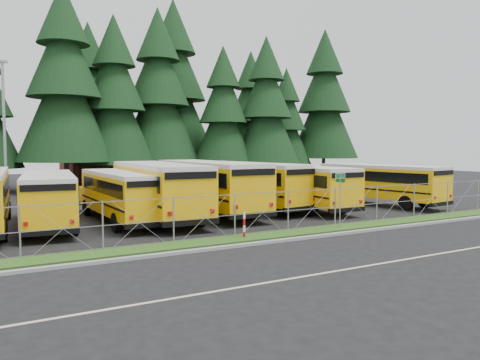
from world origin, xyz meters
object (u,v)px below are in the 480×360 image
bus_east (376,185)px  bus_2 (121,197)px  light_standard (4,127)px  street_sign (340,188)px  bus_6 (298,187)px  striped_bollard (244,225)px  bus_4 (206,188)px  bus_3 (156,191)px  bus_5 (244,186)px  bus_1 (49,200)px

bus_east → bus_2: bearing=167.5°
light_standard → street_sign: bearing=-52.4°
bus_6 → bus_east: size_ratio=1.01×
bus_2 → striped_bollard: 8.31m
bus_4 → bus_east: bus_4 is taller
bus_3 → bus_5: 6.78m
bus_east → street_sign: size_ratio=3.89×
bus_1 → bus_2: size_ratio=0.99×
bus_5 → bus_6: (3.10, -1.76, -0.10)m
bus_1 → bus_6: (15.45, -0.58, 0.06)m
bus_4 → bus_2: bearing=-174.0°
bus_3 → bus_6: bearing=0.1°
bus_3 → bus_4: 3.52m
light_standard → bus_4: bearing=-44.6°
bus_4 → bus_1: bearing=-177.5°
bus_5 → light_standard: 17.30m
bus_5 → striped_bollard: 10.21m
bus_6 → bus_east: 6.35m
bus_3 → bus_5: bearing=14.1°
bus_6 → bus_3: bearing=-179.7°
bus_3 → light_standard: (-7.14, 11.07, 3.89)m
street_sign → bus_6: bearing=70.0°
bus_2 → street_sign: (9.18, -7.51, 0.64)m
bus_5 → striped_bollard: size_ratio=9.85×
bus_2 → bus_6: (11.77, -0.41, 0.05)m
light_standard → bus_east: bearing=-28.0°
bus_east → bus_3: bearing=167.1°
bus_east → striped_bollard: bus_east is taller
bus_1 → bus_4: size_ratio=0.85×
bus_2 → striped_bollard: size_ratio=8.86×
bus_east → bus_5: bearing=156.0°
bus_6 → bus_east: bearing=-5.1°
bus_east → striped_bollard: bearing=-165.3°
bus_4 → light_standard: (-10.60, 10.45, 3.88)m
bus_4 → bus_east: size_ratio=1.13×
bus_6 → striped_bollard: (-8.17, -7.05, -0.85)m
bus_east → street_sign: bearing=-153.3°
bus_2 → bus_3: 2.04m
bus_5 → light_standard: (-13.77, 9.69, 3.95)m
bus_4 → bus_5: bearing=13.2°
bus_5 → bus_east: 9.75m
street_sign → light_standard: (-14.29, 18.55, 3.47)m
bus_2 → bus_3: bearing=-1.6°
bus_4 → bus_5: (3.17, 0.75, -0.07)m
bus_4 → striped_bollard: bus_4 is taller
bus_1 → bus_2: bearing=4.2°
bus_4 → light_standard: light_standard is taller
bus_1 → bus_2: bus_2 is taller
bus_2 → light_standard: bearing=113.8°
bus_2 → light_standard: light_standard is taller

